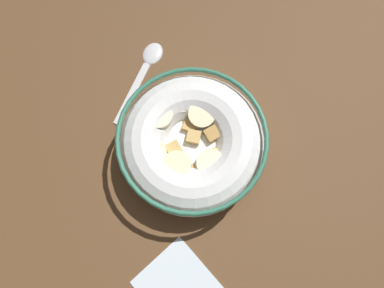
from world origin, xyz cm
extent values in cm
cube|color=brown|center=(0.00, 0.00, -1.00)|extent=(108.81, 108.81, 2.00)
cylinder|color=white|center=(0.00, 0.00, 0.30)|extent=(10.09, 10.09, 0.60)
torus|color=white|center=(0.00, 0.00, 3.14)|extent=(18.34, 18.34, 6.28)
torus|color=#337259|center=(0.00, 0.00, 5.98)|extent=(18.39, 18.39, 0.60)
cylinder|color=white|center=(0.00, 0.00, 3.74)|extent=(14.58, 14.58, 0.40)
cube|color=#B78947|center=(2.01, 1.72, 4.49)|extent=(2.38, 2.37, 0.88)
cube|color=#AD7F42|center=(-5.67, 1.49, 4.43)|extent=(2.28, 2.29, 0.83)
cube|color=tan|center=(5.29, -1.35, 4.24)|extent=(2.16, 2.11, 0.92)
cube|color=#AD7F42|center=(-5.52, -1.32, 4.23)|extent=(1.88, 1.96, 0.98)
cube|color=tan|center=(4.19, 4.37, 4.39)|extent=(2.16, 2.17, 0.81)
cube|color=#AD7F42|center=(-3.73, 2.82, 4.42)|extent=(2.30, 2.31, 0.82)
cube|color=#B78947|center=(-5.62, -2.96, 4.23)|extent=(2.04, 2.00, 0.86)
cube|color=tan|center=(2.91, 3.47, 4.38)|extent=(2.35, 2.37, 0.89)
cube|color=#AD7F42|center=(1.65, -3.68, 4.40)|extent=(1.85, 1.81, 0.85)
cube|color=tan|center=(-0.94, 1.83, 4.22)|extent=(1.68, 1.76, 0.94)
cube|color=tan|center=(-3.36, 4.39, 4.39)|extent=(1.80, 1.80, 0.75)
cube|color=#AD7F42|center=(1.14, 4.86, 4.30)|extent=(2.27, 2.30, 0.91)
cube|color=tan|center=(-0.28, -5.89, 4.50)|extent=(1.83, 1.80, 0.82)
cube|color=tan|center=(3.57, -0.60, 4.26)|extent=(1.99, 1.96, 0.84)
cube|color=tan|center=(1.87, -5.88, 4.28)|extent=(1.97, 2.02, 0.91)
cube|color=tan|center=(-1.77, -1.69, 4.51)|extent=(2.36, 2.36, 0.78)
cube|color=#AD7F42|center=(-3.65, -4.09, 4.30)|extent=(2.38, 2.40, 0.98)
cube|color=tan|center=(0.27, 0.57, 4.43)|extent=(1.88, 1.91, 0.85)
cube|color=#B78947|center=(-1.34, 4.43, 4.37)|extent=(2.05, 2.10, 0.93)
cylinder|color=beige|center=(-0.62, -3.58, 5.40)|extent=(3.64, 3.67, 1.05)
cylinder|color=#F4EABC|center=(-4.85, 1.37, 5.51)|extent=(4.82, 4.82, 0.89)
cylinder|color=beige|center=(-0.31, 3.46, 5.12)|extent=(4.83, 4.82, 1.12)
cylinder|color=#F9EFC6|center=(-3.15, 4.34, 5.17)|extent=(4.32, 4.33, 1.42)
cylinder|color=#F9EFC6|center=(3.07, -1.99, 5.13)|extent=(4.77, 4.78, 0.92)
cylinder|color=beige|center=(3.88, 3.78, 5.12)|extent=(4.84, 4.80, 1.37)
cylinder|color=#F4EABC|center=(-3.78, -3.30, 5.12)|extent=(4.16, 4.16, 0.89)
ellipsoid|color=silver|center=(-10.32, 11.51, 0.40)|extent=(2.99, 3.80, 0.80)
cube|color=silver|center=(-10.72, 4.73, 0.18)|extent=(1.58, 9.99, 0.36)
camera|label=1|loc=(3.80, -10.41, 46.06)|focal=32.74mm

